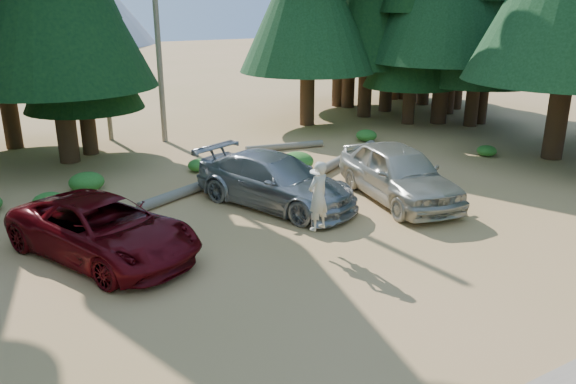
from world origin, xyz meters
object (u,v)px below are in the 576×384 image
object	(u,v)px
log_mid	(285,146)
silver_minivan_right	(398,173)
silver_minivan_center	(275,181)
log_left	(195,188)
red_pickup	(103,229)
frisbee_player	(318,196)
log_right	(344,158)

from	to	relation	value
log_mid	silver_minivan_right	bearing A→B (deg)	-79.71
silver_minivan_center	log_left	bearing A→B (deg)	104.43
red_pickup	log_mid	world-z (taller)	red_pickup
red_pickup	frisbee_player	distance (m)	5.25
red_pickup	silver_minivan_right	size ratio (longest dim) A/B	1.02
silver_minivan_right	log_left	xyz separation A→B (m)	(-5.23, 3.84, -0.71)
red_pickup	frisbee_player	bearing A→B (deg)	-50.34
red_pickup	log_right	xyz separation A→B (m)	(9.98, 3.92, -0.55)
red_pickup	log_mid	distance (m)	11.34
silver_minivan_center	silver_minivan_right	bearing A→B (deg)	-44.44
silver_minivan_center	silver_minivan_right	world-z (taller)	silver_minivan_right
silver_minivan_right	log_right	xyz separation A→B (m)	(1.08, 4.32, -0.70)
log_left	silver_minivan_center	bearing A→B (deg)	-78.07
log_left	log_mid	bearing A→B (deg)	8.51
log_mid	log_left	bearing A→B (deg)	-136.31
log_mid	log_right	xyz separation A→B (m)	(0.96, -2.93, 0.03)
silver_minivan_right	silver_minivan_center	bearing A→B (deg)	167.48
frisbee_player	log_left	xyz separation A→B (m)	(-1.00, 5.74, -1.27)
silver_minivan_center	log_mid	distance (m)	6.84
red_pickup	log_right	distance (m)	10.74
log_left	log_mid	size ratio (longest dim) A/B	1.35
red_pickup	log_mid	xyz separation A→B (m)	(9.02, 6.85, -0.58)
log_mid	log_right	bearing A→B (deg)	-60.60
silver_minivan_center	frisbee_player	size ratio (longest dim) A/B	3.08
log_mid	silver_minivan_center	bearing A→B (deg)	-111.34
frisbee_player	log_right	world-z (taller)	frisbee_player
silver_minivan_center	frisbee_player	bearing A→B (deg)	-122.90
silver_minivan_center	frisbee_player	world-z (taller)	frisbee_player
frisbee_player	log_right	distance (m)	8.28
silver_minivan_right	log_mid	distance (m)	7.28
red_pickup	frisbee_player	size ratio (longest dim) A/B	3.00
frisbee_player	log_left	bearing A→B (deg)	-97.07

